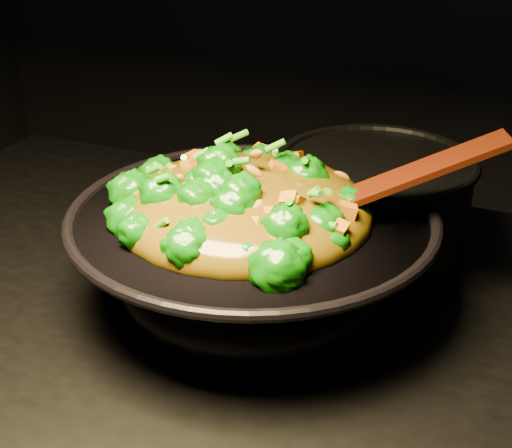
% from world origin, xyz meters
% --- Properties ---
extents(wok, '(0.46, 0.46, 0.11)m').
position_xyz_m(wok, '(-0.01, 0.09, 0.96)').
color(wok, black).
rests_on(wok, stovetop).
extents(stir_fry, '(0.32, 0.32, 0.10)m').
position_xyz_m(stir_fry, '(-0.02, 0.08, 1.06)').
color(stir_fry, '#0D5E06').
rests_on(stir_fry, wok).
extents(spatula, '(0.24, 0.14, 0.11)m').
position_xyz_m(spatula, '(0.12, 0.13, 1.06)').
color(spatula, '#381809').
rests_on(spatula, wok).
extents(back_pot, '(0.30, 0.30, 0.14)m').
position_xyz_m(back_pot, '(0.08, 0.25, 0.97)').
color(back_pot, black).
rests_on(back_pot, stovetop).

